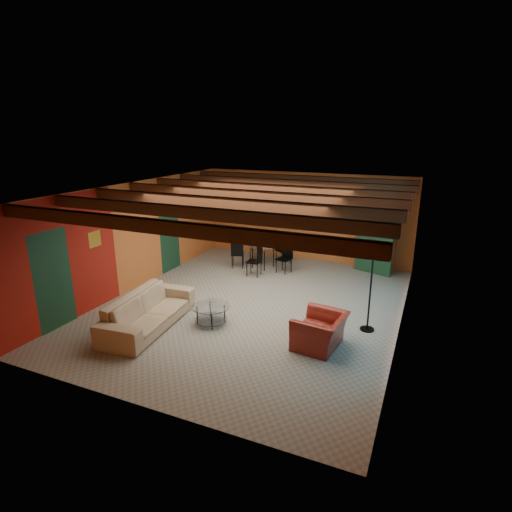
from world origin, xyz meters
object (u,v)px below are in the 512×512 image
at_px(coffee_table, 211,314).
at_px(floor_lamp, 370,289).
at_px(vase, 263,234).
at_px(sofa, 148,311).
at_px(armchair, 320,331).
at_px(potted_plant, 379,199).
at_px(armoire, 376,240).
at_px(dining_table, 263,252).

bearing_deg(coffee_table, floor_lamp, 18.36).
relative_size(coffee_table, vase, 4.52).
xyz_separation_m(sofa, coffee_table, (1.11, 0.63, -0.14)).
height_order(armchair, potted_plant, potted_plant).
xyz_separation_m(coffee_table, vase, (-0.42, 3.86, 0.82)).
bearing_deg(floor_lamp, sofa, -158.47).
height_order(sofa, floor_lamp, floor_lamp).
relative_size(armoire, vase, 10.33).
relative_size(armchair, potted_plant, 2.01).
bearing_deg(armoire, sofa, -105.86).
bearing_deg(coffee_table, sofa, -150.41).
bearing_deg(vase, floor_lamp, -39.11).
bearing_deg(armoire, dining_table, -143.02).
bearing_deg(coffee_table, vase, 96.27).
relative_size(dining_table, potted_plant, 3.69).
distance_m(dining_table, vase, 0.56).
xyz_separation_m(armchair, coffee_table, (-2.35, 0.02, -0.11)).
bearing_deg(vase, potted_plant, 18.82).
xyz_separation_m(sofa, potted_plant, (3.74, 5.53, 1.73)).
height_order(sofa, coffee_table, sofa).
distance_m(armchair, vase, 4.83).
distance_m(coffee_table, vase, 3.97).
height_order(coffee_table, vase, vase).
relative_size(sofa, armoire, 1.31).
bearing_deg(sofa, coffee_table, -66.15).
height_order(armchair, floor_lamp, floor_lamp).
bearing_deg(coffee_table, potted_plant, 61.85).
relative_size(dining_table, armoire, 0.98).
bearing_deg(armoire, potted_plant, 0.00).
xyz_separation_m(sofa, dining_table, (0.69, 4.49, 0.12)).
bearing_deg(coffee_table, dining_table, 96.27).
distance_m(armchair, armoire, 4.97).
bearing_deg(sofa, floor_lamp, -74.21).
bearing_deg(floor_lamp, armchair, -124.75).
height_order(armchair, coffee_table, armchair).
xyz_separation_m(armchair, armoire, (0.27, 4.92, 0.60)).
xyz_separation_m(sofa, floor_lamp, (4.19, 1.65, 0.54)).
distance_m(armoire, vase, 3.22).
distance_m(dining_table, armoire, 3.25).
bearing_deg(sofa, armchair, -85.74).
distance_m(dining_table, potted_plant, 3.60).
distance_m(armchair, floor_lamp, 1.39).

